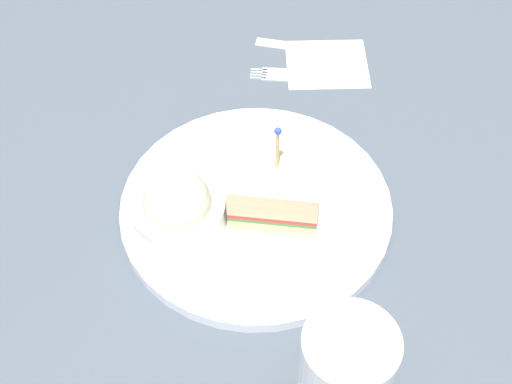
# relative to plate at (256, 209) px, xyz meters

# --- Properties ---
(ground_plane) EXTENTS (1.10, 1.10, 0.02)m
(ground_plane) POSITION_rel_plate_xyz_m (0.00, 0.00, -0.02)
(ground_plane) COLOR #4C5660
(plate) EXTENTS (0.28, 0.28, 0.01)m
(plate) POSITION_rel_plate_xyz_m (0.00, 0.00, 0.00)
(plate) COLOR white
(plate) RESTS_ON ground_plane
(sandwich_half_center) EXTENTS (0.10, 0.10, 0.11)m
(sandwich_half_center) POSITION_rel_plate_xyz_m (-0.00, -0.02, 0.03)
(sandwich_half_center) COLOR beige
(sandwich_half_center) RESTS_ON plate
(coleslaw_bowl) EXTENTS (0.09, 0.09, 0.07)m
(coleslaw_bowl) POSITION_rel_plate_xyz_m (-0.01, 0.08, 0.03)
(coleslaw_bowl) COLOR silver
(coleslaw_bowl) RESTS_ON plate
(drink_glass) EXTENTS (0.07, 0.07, 0.12)m
(drink_glass) POSITION_rel_plate_xyz_m (-0.22, -0.04, 0.05)
(drink_glass) COLOR silver
(drink_glass) RESTS_ON ground_plane
(napkin) EXTENTS (0.10, 0.11, 0.00)m
(napkin) POSITION_rel_plate_xyz_m (0.21, -0.11, -0.01)
(napkin) COLOR beige
(napkin) RESTS_ON ground_plane
(fork) EXTENTS (0.04, 0.13, 0.00)m
(fork) POSITION_rel_plate_xyz_m (0.20, -0.07, -0.01)
(fork) COLOR silver
(fork) RESTS_ON ground_plane
(knife) EXTENTS (0.05, 0.13, 0.00)m
(knife) POSITION_rel_plate_xyz_m (0.25, -0.09, -0.01)
(knife) COLOR silver
(knife) RESTS_ON ground_plane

